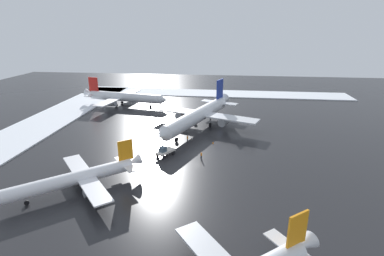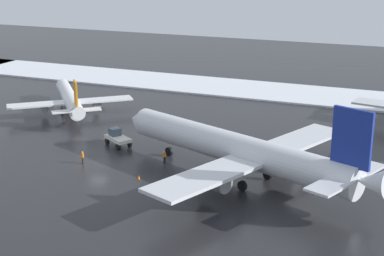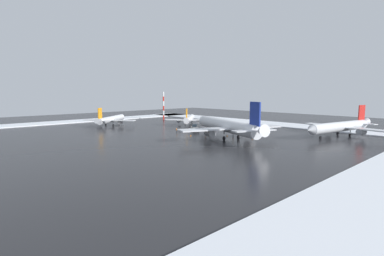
% 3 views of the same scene
% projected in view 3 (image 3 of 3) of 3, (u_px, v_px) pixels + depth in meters
% --- Properties ---
extents(ground_plane, '(240.00, 240.00, 0.00)m').
position_uv_depth(ground_plane, '(181.00, 133.00, 107.16)').
color(ground_plane, '#232326').
extents(snow_bank_far, '(152.00, 16.00, 0.33)m').
position_uv_depth(snow_bank_far, '(261.00, 123.00, 141.20)').
color(snow_bank_far, white).
rests_on(snow_bank_far, ground_plane).
extents(snow_bank_right, '(14.00, 116.00, 0.33)m').
position_uv_depth(snow_bank_right, '(96.00, 120.00, 155.50)').
color(snow_bank_right, white).
rests_on(snow_bank_right, ground_plane).
extents(airplane_distant_tail, '(39.11, 33.10, 12.11)m').
position_uv_depth(airplane_distant_tail, '(228.00, 126.00, 93.82)').
color(airplane_distant_tail, silver).
rests_on(airplane_distant_tail, ground_plane).
extents(airplane_far_rear, '(19.89, 21.45, 7.78)m').
position_uv_depth(airplane_far_rear, '(189.00, 119.00, 134.15)').
color(airplane_far_rear, white).
rests_on(airplane_far_rear, ground_plane).
extents(airplane_foreground_jet, '(20.76, 23.31, 8.23)m').
position_uv_depth(airplane_foreground_jet, '(111.00, 119.00, 130.87)').
color(airplane_foreground_jet, silver).
rests_on(airplane_foreground_jet, ground_plane).
extents(airplane_parked_portside, '(28.38, 33.97, 10.12)m').
position_uv_depth(airplane_parked_portside, '(341.00, 127.00, 98.36)').
color(airplane_parked_portside, silver).
rests_on(airplane_parked_portside, ground_plane).
extents(pushback_tug, '(5.08, 4.26, 2.50)m').
position_uv_depth(pushback_tug, '(195.00, 127.00, 113.47)').
color(pushback_tug, silver).
rests_on(pushback_tug, ground_plane).
extents(ground_crew_by_nose_gear, '(0.36, 0.36, 1.71)m').
position_uv_depth(ground_crew_by_nose_gear, '(233.00, 134.00, 99.16)').
color(ground_crew_by_nose_gear, black).
rests_on(ground_crew_by_nose_gear, ground_plane).
extents(ground_crew_mid_apron, '(0.36, 0.36, 1.71)m').
position_uv_depth(ground_crew_mid_apron, '(206.00, 132.00, 103.77)').
color(ground_crew_mid_apron, black).
rests_on(ground_crew_mid_apron, ground_plane).
extents(ground_crew_near_tug, '(0.36, 0.36, 1.71)m').
position_uv_depth(ground_crew_near_tug, '(177.00, 130.00, 108.09)').
color(ground_crew_near_tug, black).
rests_on(ground_crew_near_tug, ground_plane).
extents(antenna_mast, '(0.70, 0.70, 14.69)m').
position_uv_depth(antenna_mast, '(163.00, 106.00, 155.77)').
color(antenna_mast, red).
rests_on(antenna_mast, ground_plane).
extents(traffic_cone_near_nose, '(0.36, 0.36, 0.55)m').
position_uv_depth(traffic_cone_near_nose, '(191.00, 135.00, 99.66)').
color(traffic_cone_near_nose, orange).
rests_on(traffic_cone_near_nose, ground_plane).
extents(traffic_cone_mid_line, '(0.36, 0.36, 0.55)m').
position_uv_depth(traffic_cone_mid_line, '(227.00, 135.00, 99.65)').
color(traffic_cone_mid_line, orange).
rests_on(traffic_cone_mid_line, ground_plane).
extents(traffic_cone_wingtip_side, '(0.36, 0.36, 0.55)m').
position_uv_depth(traffic_cone_wingtip_side, '(252.00, 138.00, 93.59)').
color(traffic_cone_wingtip_side, orange).
rests_on(traffic_cone_wingtip_side, ground_plane).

